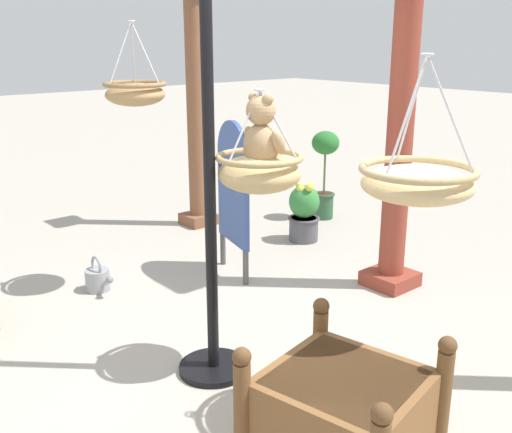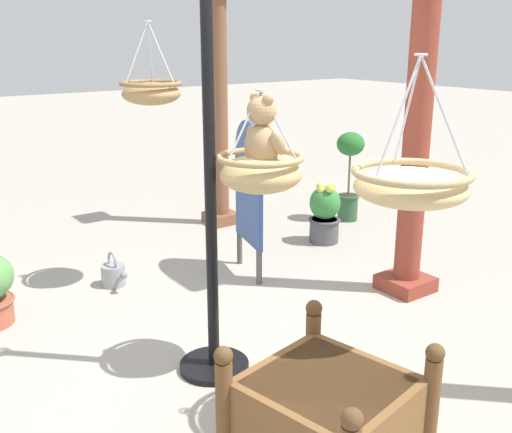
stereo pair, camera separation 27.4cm
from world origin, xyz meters
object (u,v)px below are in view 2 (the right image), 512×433
wooden_planter_box (327,427)px  potted_plant_tall_leafy (325,214)px  teddy_bear (263,137)px  hanging_basket_left_high (151,92)px  greenhouse_pillar_right (219,110)px  potted_plant_conical_shrub (349,170)px  watering_can (114,274)px  hanging_basket_right_low (411,184)px  display_sign_board (249,185)px  greenhouse_pillar_left (418,116)px  hanging_basket_with_teddy (260,171)px  display_pole_central (212,254)px

wooden_planter_box → potted_plant_tall_leafy: bearing=137.8°
teddy_bear → potted_plant_tall_leafy: (-1.57, 1.96, -1.17)m
hanging_basket_left_high → greenhouse_pillar_right: greenhouse_pillar_right is taller
potted_plant_conical_shrub → watering_can: bearing=-85.9°
hanging_basket_left_high → wooden_planter_box: hanging_basket_left_high is taller
teddy_bear → greenhouse_pillar_right: bearing=151.9°
hanging_basket_left_high → greenhouse_pillar_right: size_ratio=0.24×
greenhouse_pillar_right → hanging_basket_right_low: bearing=-19.3°
display_sign_board → teddy_bear: bearing=-32.3°
hanging_basket_right_low → potted_plant_tall_leafy: bearing=144.6°
hanging_basket_left_high → greenhouse_pillar_left: greenhouse_pillar_left is taller
teddy_bear → potted_plant_conical_shrub: 3.48m
greenhouse_pillar_right → display_sign_board: bearing=-23.8°
hanging_basket_with_teddy → potted_plant_conical_shrub: size_ratio=0.59×
hanging_basket_left_high → potted_plant_tall_leafy: hanging_basket_left_high is taller
display_sign_board → watering_can: (-0.45, -1.09, -0.71)m
greenhouse_pillar_left → wooden_planter_box: size_ratio=3.39×
greenhouse_pillar_right → hanging_basket_left_high: bearing=-49.6°
watering_can → wooden_planter_box: bearing=-2.9°
potted_plant_conical_shrub → hanging_basket_left_high: bearing=-81.1°
teddy_bear → display_sign_board: teddy_bear is taller
potted_plant_tall_leafy → greenhouse_pillar_left: bearing=-12.0°
display_pole_central → potted_plant_conical_shrub: display_pole_central is taller
hanging_basket_with_teddy → hanging_basket_left_high: 1.62m
hanging_basket_left_high → potted_plant_tall_leafy: (0.01, 1.87, -1.32)m
greenhouse_pillar_left → hanging_basket_with_teddy: bearing=-81.3°
greenhouse_pillar_left → potted_plant_tall_leafy: size_ratio=4.73×
hanging_basket_with_teddy → greenhouse_pillar_left: size_ratio=0.20×
display_pole_central → watering_can: display_pole_central is taller
hanging_basket_left_high → potted_plant_tall_leafy: bearing=89.8°
greenhouse_pillar_left → potted_plant_conical_shrub: 2.19m
hanging_basket_with_teddy → hanging_basket_right_low: (0.94, 0.20, 0.07)m
greenhouse_pillar_left → greenhouse_pillar_right: greenhouse_pillar_left is taller
teddy_bear → wooden_planter_box: 1.61m
teddy_bear → wooden_planter_box: (1.02, -0.39, -1.18)m
hanging_basket_right_low → greenhouse_pillar_left: (-1.20, 1.51, 0.09)m
hanging_basket_right_low → wooden_planter_box: 1.20m
potted_plant_conical_shrub → greenhouse_pillar_right: bearing=-121.5°
hanging_basket_right_low → greenhouse_pillar_left: bearing=128.5°
hanging_basket_left_high → hanging_basket_right_low: 2.53m
greenhouse_pillar_left → greenhouse_pillar_right: size_ratio=1.14×
watering_can → teddy_bear: bearing=7.8°
hanging_basket_right_low → potted_plant_tall_leafy: (-2.51, 1.79, -1.05)m
display_sign_board → wooden_planter_box: bearing=-27.7°
hanging_basket_left_high → teddy_bear: bearing=-3.2°
hanging_basket_with_teddy → watering_can: (-1.78, -0.22, -1.18)m
potted_plant_conical_shrub → display_sign_board: display_sign_board is taller
greenhouse_pillar_right → potted_plant_conical_shrub: 1.61m
display_pole_central → teddy_bear: bearing=61.1°
potted_plant_conical_shrub → display_sign_board: (0.66, -1.87, 0.22)m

